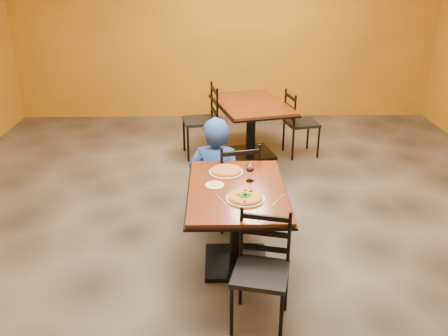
{
  "coord_description": "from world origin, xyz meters",
  "views": [
    {
      "loc": [
        -0.18,
        -4.09,
        2.48
      ],
      "look_at": [
        -0.1,
        -0.3,
        0.85
      ],
      "focal_mm": 38.34,
      "sensor_mm": 36.0,
      "label": 1
    }
  ],
  "objects_px": {
    "chair_main_near": "(261,274)",
    "diner": "(215,168)",
    "chair_second_left": "(200,121)",
    "side_plate": "(215,185)",
    "table_main": "(237,209)",
    "pizza_main": "(245,197)",
    "plate_far": "(226,172)",
    "chair_main_far": "(235,182)",
    "chair_second_right": "(302,123)",
    "table_second": "(251,116)",
    "plate_main": "(245,198)",
    "wine_glass": "(250,172)",
    "pizza_far": "(226,170)"
  },
  "relations": [
    {
      "from": "pizza_main",
      "to": "plate_far",
      "type": "bearing_deg",
      "value": 104.7
    },
    {
      "from": "chair_second_left",
      "to": "chair_second_right",
      "type": "height_order",
      "value": "chair_second_left"
    },
    {
      "from": "chair_second_left",
      "to": "side_plate",
      "type": "height_order",
      "value": "chair_second_left"
    },
    {
      "from": "diner",
      "to": "pizza_main",
      "type": "relative_size",
      "value": 3.85
    },
    {
      "from": "side_plate",
      "to": "table_second",
      "type": "bearing_deg",
      "value": 79.07
    },
    {
      "from": "table_main",
      "to": "pizza_main",
      "type": "xyz_separation_m",
      "value": [
        0.06,
        -0.2,
        0.21
      ]
    },
    {
      "from": "table_second",
      "to": "plate_main",
      "type": "bearing_deg",
      "value": -95.2
    },
    {
      "from": "table_second",
      "to": "plate_main",
      "type": "relative_size",
      "value": 4.82
    },
    {
      "from": "pizza_main",
      "to": "wine_glass",
      "type": "xyz_separation_m",
      "value": [
        0.06,
        0.34,
        0.07
      ]
    },
    {
      "from": "chair_second_right",
      "to": "side_plate",
      "type": "xyz_separation_m",
      "value": [
        -1.2,
        -2.6,
        0.3
      ]
    },
    {
      "from": "chair_main_near",
      "to": "chair_main_far",
      "type": "bearing_deg",
      "value": 108.05
    },
    {
      "from": "chair_second_left",
      "to": "plate_far",
      "type": "height_order",
      "value": "chair_second_left"
    },
    {
      "from": "side_plate",
      "to": "wine_glass",
      "type": "relative_size",
      "value": 0.89
    },
    {
      "from": "chair_second_left",
      "to": "side_plate",
      "type": "bearing_deg",
      "value": -6.67
    },
    {
      "from": "plate_main",
      "to": "pizza_main",
      "type": "height_order",
      "value": "pizza_main"
    },
    {
      "from": "chair_second_right",
      "to": "diner",
      "type": "relative_size",
      "value": 0.83
    },
    {
      "from": "table_main",
      "to": "chair_main_far",
      "type": "bearing_deg",
      "value": 88.58
    },
    {
      "from": "side_plate",
      "to": "wine_glass",
      "type": "distance_m",
      "value": 0.33
    },
    {
      "from": "chair_main_near",
      "to": "side_plate",
      "type": "height_order",
      "value": "chair_main_near"
    },
    {
      "from": "plate_main",
      "to": "side_plate",
      "type": "distance_m",
      "value": 0.35
    },
    {
      "from": "table_main",
      "to": "chair_main_near",
      "type": "height_order",
      "value": "chair_main_near"
    },
    {
      "from": "plate_main",
      "to": "chair_second_left",
      "type": "bearing_deg",
      "value": 98.73
    },
    {
      "from": "table_second",
      "to": "chair_main_near",
      "type": "relative_size",
      "value": 1.74
    },
    {
      "from": "plate_main",
      "to": "side_plate",
      "type": "height_order",
      "value": "same"
    },
    {
      "from": "table_main",
      "to": "diner",
      "type": "xyz_separation_m",
      "value": [
        -0.18,
        0.9,
        -0.01
      ]
    },
    {
      "from": "plate_far",
      "to": "chair_main_far",
      "type": "bearing_deg",
      "value": 76.56
    },
    {
      "from": "plate_main",
      "to": "table_second",
      "type": "bearing_deg",
      "value": 84.8
    },
    {
      "from": "plate_far",
      "to": "table_main",
      "type": "bearing_deg",
      "value": -76.22
    },
    {
      "from": "chair_main_far",
      "to": "plate_main",
      "type": "bearing_deg",
      "value": 78.7
    },
    {
      "from": "chair_main_near",
      "to": "side_plate",
      "type": "bearing_deg",
      "value": 125.24
    },
    {
      "from": "chair_second_left",
      "to": "diner",
      "type": "bearing_deg",
      "value": -4.36
    },
    {
      "from": "table_main",
      "to": "diner",
      "type": "relative_size",
      "value": 1.13
    },
    {
      "from": "diner",
      "to": "pizza_main",
      "type": "xyz_separation_m",
      "value": [
        0.23,
        -1.1,
        0.22
      ]
    },
    {
      "from": "chair_main_far",
      "to": "diner",
      "type": "xyz_separation_m",
      "value": [
        -0.2,
        0.15,
        0.09
      ]
    },
    {
      "from": "chair_second_left",
      "to": "wine_glass",
      "type": "height_order",
      "value": "chair_second_left"
    },
    {
      "from": "pizza_main",
      "to": "side_plate",
      "type": "relative_size",
      "value": 1.77
    },
    {
      "from": "chair_main_far",
      "to": "chair_second_right",
      "type": "relative_size",
      "value": 1.01
    },
    {
      "from": "chair_main_near",
      "to": "diner",
      "type": "relative_size",
      "value": 0.79
    },
    {
      "from": "pizza_far",
      "to": "side_plate",
      "type": "bearing_deg",
      "value": -110.49
    },
    {
      "from": "pizza_main",
      "to": "side_plate",
      "type": "xyz_separation_m",
      "value": [
        -0.24,
        0.25,
        -0.02
      ]
    },
    {
      "from": "table_main",
      "to": "plate_main",
      "type": "distance_m",
      "value": 0.29
    },
    {
      "from": "chair_main_far",
      "to": "pizza_main",
      "type": "height_order",
      "value": "chair_main_far"
    },
    {
      "from": "table_main",
      "to": "plate_far",
      "type": "distance_m",
      "value": 0.4
    },
    {
      "from": "chair_main_far",
      "to": "wine_glass",
      "type": "relative_size",
      "value": 5.06
    },
    {
      "from": "table_second",
      "to": "diner",
      "type": "relative_size",
      "value": 1.37
    },
    {
      "from": "diner",
      "to": "side_plate",
      "type": "relative_size",
      "value": 6.83
    },
    {
      "from": "plate_main",
      "to": "diner",
      "type": "bearing_deg",
      "value": 102.08
    },
    {
      "from": "chair_second_right",
      "to": "pizza_main",
      "type": "height_order",
      "value": "chair_second_right"
    },
    {
      "from": "plate_main",
      "to": "side_plate",
      "type": "xyz_separation_m",
      "value": [
        -0.24,
        0.25,
        0.0
      ]
    },
    {
      "from": "diner",
      "to": "plate_far",
      "type": "distance_m",
      "value": 0.61
    }
  ]
}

